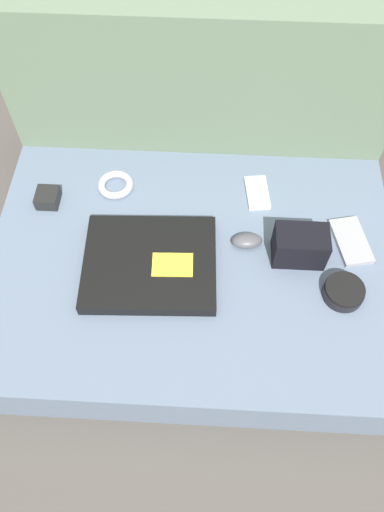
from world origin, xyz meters
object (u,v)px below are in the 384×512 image
(laptop, at_px, (150,264))
(computer_mouse, at_px, (247,241))
(camera_pouch, at_px, (300,246))
(speaker_puck, at_px, (344,292))
(charger_brick, at_px, (48,198))
(phone_silver, at_px, (257,193))
(phone_black, at_px, (351,241))

(laptop, bearing_deg, computer_mouse, 16.59)
(camera_pouch, bearing_deg, speaker_puck, -45.86)
(laptop, relative_size, camera_pouch, 2.59)
(speaker_puck, relative_size, charger_brick, 1.55)
(phone_silver, bearing_deg, computer_mouse, -107.17)
(laptop, bearing_deg, phone_black, 8.90)
(speaker_puck, xyz_separation_m, charger_brick, (-0.70, 0.22, 0.00))
(phone_silver, height_order, camera_pouch, camera_pouch)
(computer_mouse, relative_size, phone_black, 0.54)
(laptop, bearing_deg, speaker_puck, -8.73)
(phone_silver, relative_size, phone_black, 0.76)
(camera_pouch, distance_m, charger_brick, 0.62)
(phone_silver, bearing_deg, phone_black, -38.89)
(speaker_puck, height_order, phone_silver, speaker_puck)
(computer_mouse, distance_m, phone_black, 0.24)
(speaker_puck, relative_size, phone_black, 0.64)
(camera_pouch, bearing_deg, computer_mouse, 167.31)
(laptop, height_order, speaker_puck, laptop)
(charger_brick, bearing_deg, laptop, -32.88)
(computer_mouse, relative_size, camera_pouch, 0.65)
(laptop, bearing_deg, camera_pouch, 5.99)
(phone_silver, distance_m, phone_black, 0.25)
(computer_mouse, distance_m, phone_silver, 0.15)
(computer_mouse, xyz_separation_m, phone_silver, (0.03, 0.15, -0.01))
(phone_silver, xyz_separation_m, phone_black, (0.22, -0.13, 0.00))
(speaker_puck, height_order, charger_brick, charger_brick)
(charger_brick, bearing_deg, phone_silver, 5.81)
(laptop, height_order, charger_brick, same)
(computer_mouse, xyz_separation_m, camera_pouch, (0.12, -0.03, 0.03))
(speaker_puck, relative_size, phone_silver, 0.83)
(speaker_puck, bearing_deg, laptop, 173.59)
(phone_black, height_order, charger_brick, charger_brick)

